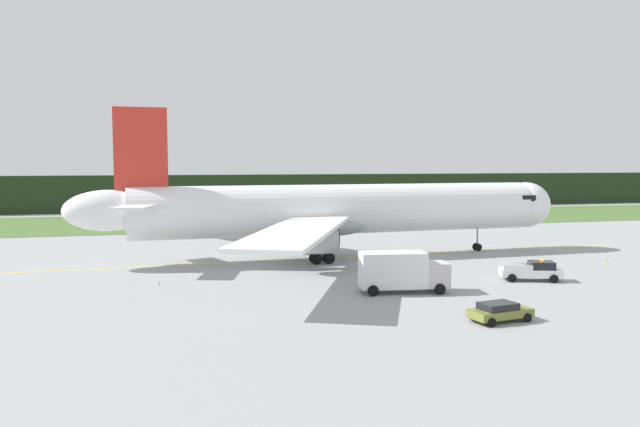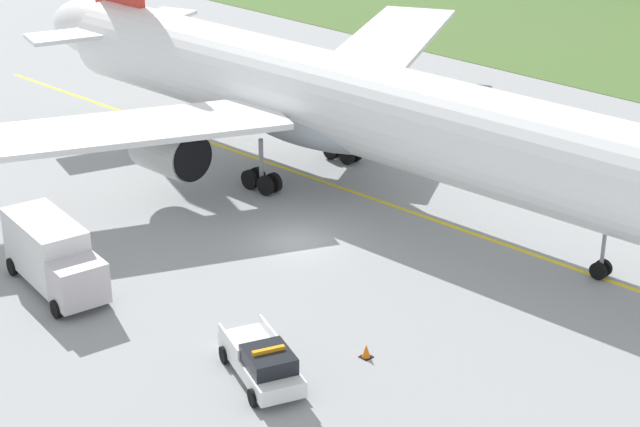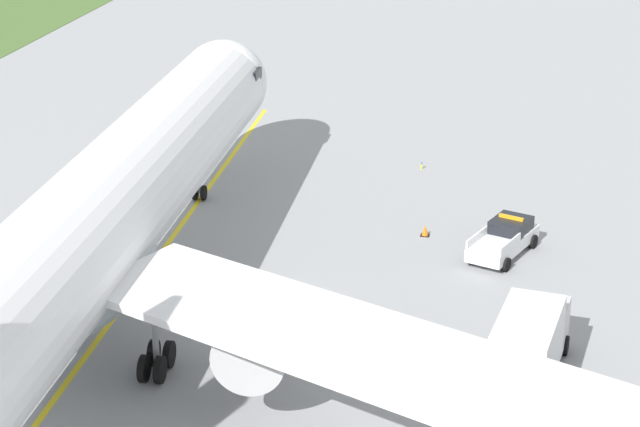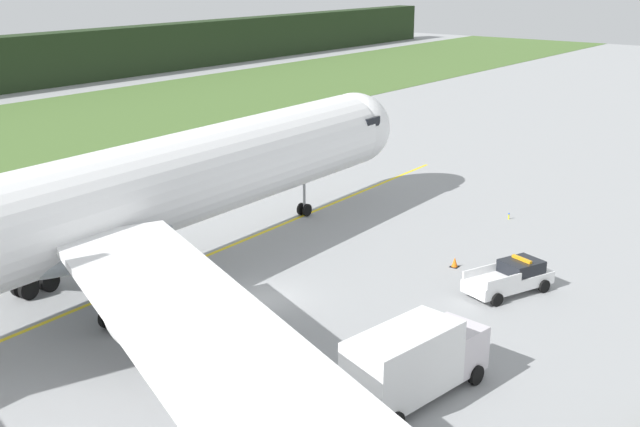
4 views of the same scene
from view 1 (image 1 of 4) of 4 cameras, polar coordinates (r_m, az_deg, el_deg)
The scene contains 11 objects.
ground at distance 64.76m, azimuth 6.92°, elevation -4.81°, with size 320.00×320.00×0.00m, color #949698.
grass_verge at distance 115.23m, azimuth -2.68°, elevation -0.57°, with size 320.00×34.18×0.04m, color #496830.
distant_tree_line at distance 141.37m, azimuth -4.91°, elevation 1.99°, with size 288.00×4.37×7.82m, color #21321A.
taxiway_centerline_main at distance 70.32m, azimuth 1.88°, elevation -4.02°, with size 73.58×0.30×0.01m, color yellow.
airliner at distance 69.47m, azimuth 1.31°, elevation 0.25°, with size 56.42×53.40×16.23m.
ops_pickup_truck at distance 59.65m, azimuth 18.93°, elevation -4.99°, with size 5.67×3.71×1.94m.
catering_truck at distance 51.75m, azimuth 7.45°, elevation -5.24°, with size 7.52×3.49×3.51m.
staff_car at distance 44.12m, azimuth 16.14°, elevation -8.59°, with size 4.58×2.67×1.30m.
apron_cone at distance 64.34m, azimuth 17.98°, elevation -4.81°, with size 0.49×0.49×0.62m.
taxiway_edge_light_east at distance 72.09m, azimuth 24.78°, elevation -4.04°, with size 0.12×0.12×0.47m.
taxiway_edge_light_west at distance 56.10m, azimuth -14.51°, elevation -6.22°, with size 0.12×0.12×0.37m.
Camera 1 is at (-23.31, -59.45, 10.77)m, focal length 34.93 mm.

